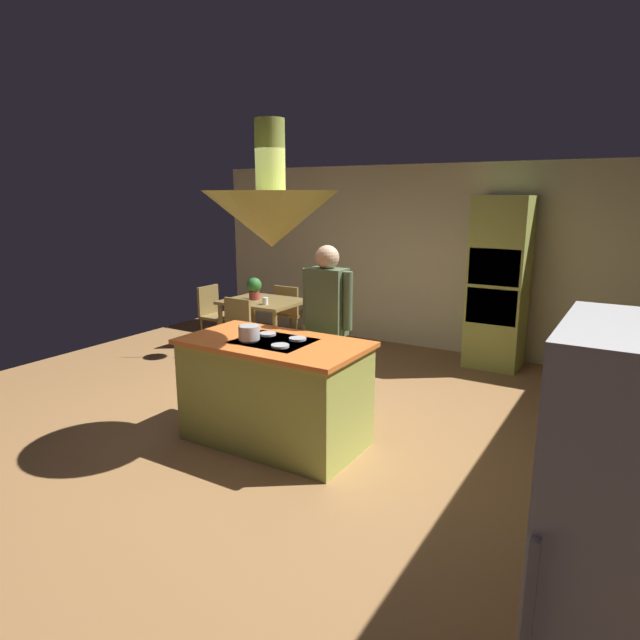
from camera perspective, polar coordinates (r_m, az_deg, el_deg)
ground at (r=5.13m, az=-3.34°, el=-11.69°), size 8.16×8.16×0.00m
wall_back at (r=7.80m, az=11.11°, el=6.39°), size 6.80×0.10×2.55m
kitchen_island at (r=4.80m, az=-4.77°, el=-7.47°), size 1.59×0.88×0.94m
oven_tower at (r=7.13m, az=18.22°, el=3.69°), size 0.66×0.62×2.13m
dining_table at (r=7.35m, az=-5.96°, el=1.25°), size 1.02×0.84×0.76m
person_at_island at (r=5.17m, az=0.74°, el=-0.09°), size 0.53×0.23×1.69m
range_hood at (r=4.50m, az=-5.14°, el=10.85°), size 1.10×1.10×1.00m
pendant_light_over_table at (r=7.20m, az=-6.19°, el=10.71°), size 0.32×0.32×0.82m
chair_facing_island at (r=6.90m, az=-9.13°, el=-0.89°), size 0.40×0.40×0.87m
chair_by_back_wall at (r=7.89m, az=-3.14°, el=1.01°), size 0.40×0.40×0.87m
chair_at_corner at (r=7.94m, az=-11.05°, el=0.86°), size 0.40×0.40×0.87m
potted_plant_on_table at (r=7.36m, az=-6.92°, el=3.43°), size 0.20×0.20×0.30m
cup_on_table at (r=7.04m, az=-5.76°, el=2.01°), size 0.07×0.07×0.09m
cooking_pot_on_cooktop at (r=4.64m, az=-7.44°, el=-1.31°), size 0.18×0.18×0.12m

